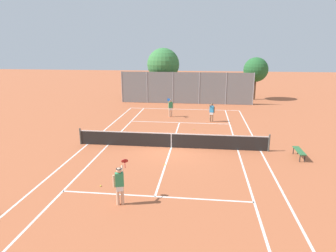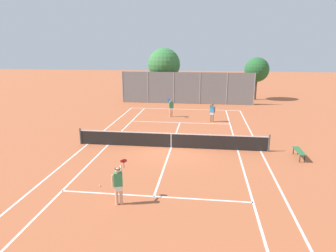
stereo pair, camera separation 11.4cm
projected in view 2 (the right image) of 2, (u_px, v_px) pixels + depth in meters
ground_plane at (171, 148)px, 18.89m from camera, size 120.00×120.00×0.00m
court_line_markings at (171, 148)px, 18.89m from camera, size 11.10×23.90×0.01m
tennis_net at (171, 140)px, 18.76m from camera, size 12.00×0.10×1.07m
player_near_side at (118, 183)px, 11.91m from camera, size 0.50×0.86×1.77m
player_far_left at (171, 107)px, 26.84m from camera, size 0.51×0.85×1.77m
player_far_right at (212, 111)px, 25.08m from camera, size 0.49×0.47×1.60m
loose_tennis_ball_0 at (164, 165)px, 16.09m from camera, size 0.07×0.07×0.07m
loose_tennis_ball_2 at (194, 129)px, 22.92m from camera, size 0.07×0.07×0.07m
loose_tennis_ball_3 at (100, 186)px, 13.68m from camera, size 0.07×0.07×0.07m
courtside_bench at (299, 151)px, 17.01m from camera, size 0.36×1.50×0.47m
back_fence at (187, 88)px, 32.85m from camera, size 14.56×0.08×3.48m
tree_behind_left at (163, 65)px, 34.80m from camera, size 3.74×3.74×6.00m
tree_behind_right at (257, 70)px, 34.86m from camera, size 2.84×2.84×4.95m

